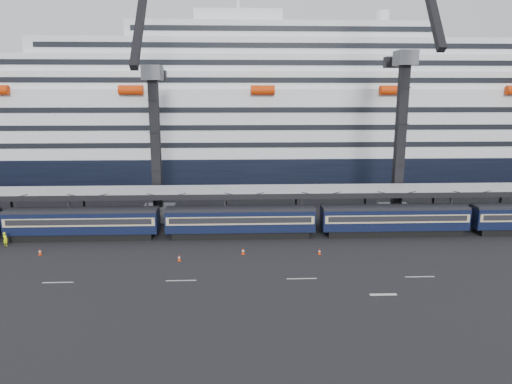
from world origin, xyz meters
TOP-DOWN VIEW (x-y plane):
  - ground at (0.00, 0.00)m, footprint 260.00×260.00m
  - lane_markings at (8.15, -5.23)m, footprint 111.00×4.27m
  - train at (-4.65, 10.00)m, footprint 133.05×3.00m
  - canopy at (0.00, 14.00)m, footprint 130.00×6.25m
  - cruise_ship at (-1.08, 45.99)m, footprint 214.09×28.84m
  - crane_dark_near at (-20.00, 18.59)m, footprint 4.50×17.75m
  - crane_dark_mid at (15.00, 17.59)m, footprint 4.50×18.24m
  - worker at (-36.60, 7.50)m, footprint 0.73×0.59m
  - traffic_cone_b at (-31.09, 4.13)m, footprint 0.38×0.38m
  - traffic_cone_c at (-14.86, 1.55)m, footprint 0.36×0.36m
  - traffic_cone_d at (-7.77, 3.44)m, footprint 0.38×0.38m
  - traffic_cone_e at (1.03, 3.03)m, footprint 0.34×0.34m

SIDE VIEW (x-z plane):
  - ground at x=0.00m, z-range 0.00..0.00m
  - lane_markings at x=8.15m, z-range 0.00..0.02m
  - traffic_cone_e at x=1.03m, z-range 0.00..0.68m
  - traffic_cone_c at x=-14.86m, z-range 0.00..0.72m
  - traffic_cone_b at x=-31.09m, z-range 0.00..0.75m
  - traffic_cone_d at x=-7.77m, z-range 0.00..0.76m
  - worker at x=-36.60m, z-range 0.00..1.75m
  - train at x=-4.65m, z-range 0.18..4.23m
  - canopy at x=0.00m, z-range 2.49..8.01m
  - crane_dark_near at x=-20.00m, z-range -5.61..29.47m
  - cruise_ship at x=-1.08m, z-range -4.66..29.34m
  - crane_dark_mid at x=15.00m, z-range -6.46..33.18m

